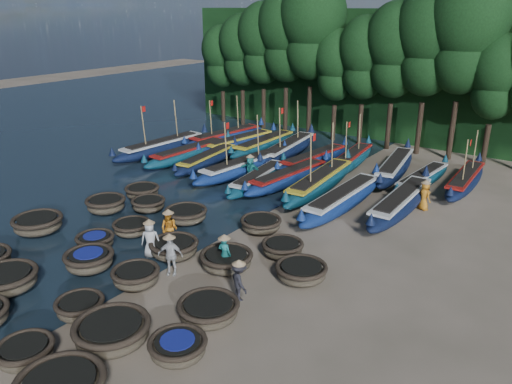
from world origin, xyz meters
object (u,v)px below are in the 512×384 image
Objects in this scene: coracle_11 at (95,241)px; coracle_14 at (208,310)px; coracle_23 at (261,224)px; long_boat_4 at (258,179)px; fisherman_3 at (239,280)px; coracle_3 at (25,352)px; coracle_8 at (112,332)px; coracle_6 at (7,280)px; long_boat_14 at (351,160)px; coracle_9 at (178,347)px; fisherman_0 at (150,238)px; long_boat_15 at (395,167)px; fisherman_2 at (169,228)px; coracle_24 at (283,248)px; fisherman_1 at (225,252)px; coracle_19 at (301,271)px; long_boat_8 at (401,202)px; long_boat_16 at (422,179)px; long_boat_10 at (239,143)px; coracle_15 at (106,204)px; fisherman_6 at (425,195)px; coracle_20 at (142,192)px; long_boat_2 at (208,159)px; coracle_16 at (132,227)px; coracle_22 at (186,214)px; long_boat_7 at (343,199)px; long_boat_3 at (243,167)px; long_boat_12 at (288,149)px; long_boat_6 at (320,182)px; coracle_10 at (38,224)px; long_boat_1 at (190,153)px; long_boat_17 at (465,180)px; coracle_18 at (226,260)px; coracle_7 at (80,307)px; long_boat_5 at (289,177)px; long_boat_9 at (226,137)px; coracle_13 at (136,276)px; long_boat_11 at (264,144)px; fisherman_5 at (250,168)px; coracle_21 at (148,204)px.

coracle_14 is (7.66, -1.08, 0.02)m from coracle_11.
coracle_23 is 6.37m from long_boat_4.
coracle_3 is at bearing 91.95° from fisherman_3.
coracle_8 is at bearing 56.05° from coracle_3.
long_boat_14 reaches higher than coracle_6.
coracle_9 is 1.19× the size of fisherman_0.
fisherman_2 is (-4.42, -15.53, 0.31)m from long_boat_15.
coracle_24 is 1.05× the size of fisherman_1.
long_boat_8 reaches higher than coracle_19.
long_boat_16 is (2.96, 20.59, 0.01)m from coracle_8.
coracle_23 is 0.29× the size of long_boat_10.
fisherman_6 is (13.33, 10.24, 0.39)m from coracle_15.
coracle_20 is at bearing -73.75° from long_boat_10.
fisherman_6 reaches higher than long_boat_2.
fisherman_6 is at bearing 48.01° from coracle_16.
long_boat_15 reaches higher than coracle_22.
coracle_9 is at bearing 19.73° from coracle_8.
coracle_24 is 6.30m from long_boat_7.
long_boat_3 is at bearing -42.45° from long_boat_10.
long_boat_12 is (2.19, 11.73, 0.19)m from coracle_20.
fisherman_3 reaches higher than coracle_3.
fisherman_2 reaches higher than fisherman_0.
fisherman_1 is 12.15m from fisherman_6.
fisherman_2 is (-6.37, -0.92, 0.50)m from coracle_19.
long_boat_6 is at bearing -18.08° from long_boat_10.
coracle_10 reaches higher than coracle_3.
long_boat_12 is (5.06, 4.78, 0.05)m from long_boat_1.
long_boat_2 is 16.23m from long_boat_17.
coracle_18 is at bearing -160.32° from coracle_19.
coracle_16 is 2.67m from fisherman_0.
coracle_6 is 6.13m from coracle_16.
coracle_7 is 0.23× the size of long_boat_8.
long_boat_5 is 6.04m from long_boat_12.
fisherman_3 is at bearing -10.48° from coracle_16.
long_boat_17 is (6.54, 23.86, 0.15)m from coracle_3.
long_boat_6 reaches higher than long_boat_9.
coracle_24 is at bearing -53.94° from fisherman_3.
coracle_13 is at bearing -114.95° from long_boat_8.
long_boat_7 is at bearing 57.41° from coracle_11.
coracle_15 is 1.21× the size of coracle_19.
fisherman_3 is at bearing 46.97° from coracle_7.
long_boat_11 is at bearing 179.29° from long_boat_17.
coracle_13 is at bearing -52.52° from long_boat_9.
fisherman_5 is at bearing -88.31° from long_boat_12.
coracle_8 is 11.16m from coracle_21.
long_boat_15 reaches higher than coracle_3.
coracle_24 is at bearing -1.60° from coracle_22.
long_boat_2 is (-0.98, 9.16, 0.05)m from coracle_15.
coracle_18 is at bearing -111.62° from long_boat_8.
fisherman_2 reaches higher than long_boat_1.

